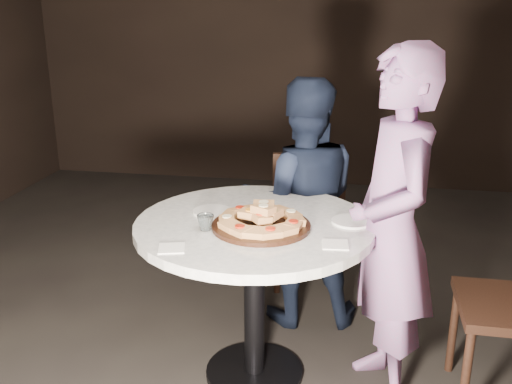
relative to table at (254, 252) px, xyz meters
The scene contains 12 objects.
floor 0.70m from the table, 32.42° to the right, with size 7.00×7.00×0.00m, color black.
table is the anchor object (origin of this frame).
serving_board 0.19m from the table, 59.01° to the right, with size 0.45×0.45×0.02m, color black.
focaccia_pile 0.23m from the table, 58.56° to the right, with size 0.41×0.40×0.11m.
plate_left 0.29m from the table, 159.07° to the left, with size 0.19×0.19×0.01m, color white.
plate_right 0.49m from the table, ahead, with size 0.19×0.19×0.01m, color white.
water_glass 0.31m from the table, 143.88° to the right, with size 0.08×0.08×0.07m, color silver.
napkin_near 0.50m from the table, 127.38° to the right, with size 0.11×0.11×0.01m, color white.
napkin_far 0.47m from the table, 29.37° to the right, with size 0.11×0.11×0.01m, color white.
chair_far 1.04m from the table, 80.17° to the left, with size 0.49×0.51×0.96m.
diner_navy 0.65m from the table, 75.24° to the left, with size 0.71×0.55×1.46m, color black.
diner_teal 0.65m from the table, ahead, with size 0.61×0.40×1.68m, color slate.
Camera 1 is at (0.35, -2.43, 1.82)m, focal length 40.00 mm.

